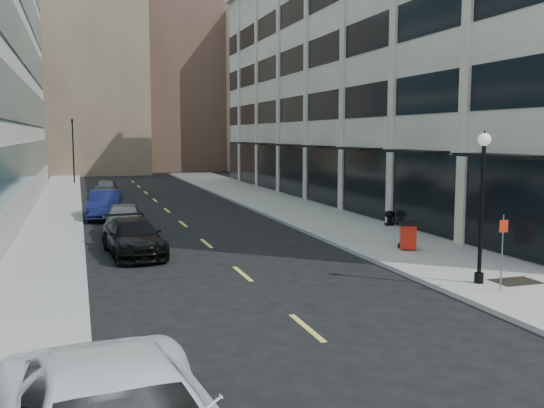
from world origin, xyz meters
TOP-DOWN VIEW (x-y plane):
  - ground at (0.00, 0.00)m, footprint 160.00×160.00m
  - sidewalk_right at (7.50, 20.00)m, footprint 5.00×80.00m
  - sidewalk_left at (-6.50, 20.00)m, footprint 3.00×80.00m
  - building_right at (16.94, 26.99)m, footprint 15.30×46.50m
  - skyline_tan_near at (-4.00, 68.00)m, footprint 14.00×18.00m
  - skyline_brown at (8.00, 72.00)m, footprint 12.00×16.00m
  - skyline_tan_far at (-14.00, 78.00)m, footprint 12.00×14.00m
  - skyline_stone at (18.00, 66.00)m, footprint 10.00×14.00m
  - grate_far at (7.60, 3.80)m, footprint 1.40×1.00m
  - road_centerline at (0.00, 17.00)m, footprint 0.15×68.20m
  - traffic_signal at (-5.50, 48.00)m, footprint 0.66×0.66m
  - car_black_pickup at (-3.20, 12.36)m, footprint 2.39×5.01m
  - car_silver_sedan at (-3.20, 17.35)m, footprint 2.18×4.57m
  - car_blue_sedan at (-3.77, 23.46)m, footprint 2.19×4.91m
  - car_grey_sedan at (-3.20, 35.00)m, footprint 2.11×4.22m
  - trash_bin at (7.14, 9.46)m, footprint 0.88×0.88m
  - lamppost at (6.40, 4.00)m, footprint 0.39×0.39m
  - sign_post at (6.40, 2.99)m, footprint 0.26×0.07m
  - urn_planter at (9.60, 15.42)m, footprint 0.53×0.53m

SIDE VIEW (x-z plane):
  - ground at x=0.00m, z-range 0.00..0.00m
  - road_centerline at x=0.00m, z-range 0.00..0.01m
  - sidewalk_right at x=7.50m, z-range 0.00..0.15m
  - sidewalk_left at x=-6.50m, z-range 0.00..0.15m
  - grate_far at x=7.60m, z-range 0.15..0.16m
  - urn_planter at x=9.60m, z-range 0.23..0.96m
  - car_grey_sedan at x=-3.20m, z-range 0.00..1.38m
  - car_black_pickup at x=-3.20m, z-range 0.00..1.41m
  - trash_bin at x=7.14m, z-range 0.19..1.28m
  - car_silver_sedan at x=-3.20m, z-range 0.00..1.51m
  - car_blue_sedan at x=-3.77m, z-range 0.00..1.57m
  - sign_post at x=6.40m, z-range 0.49..2.72m
  - lamppost at x=6.40m, z-range 0.56..5.22m
  - traffic_signal at x=-5.50m, z-range 2.23..9.21m
  - building_right at x=16.94m, z-range -0.13..18.12m
  - skyline_stone at x=18.00m, z-range 0.00..20.00m
  - skyline_tan_far at x=-14.00m, z-range 0.00..22.00m
  - skyline_tan_near at x=-4.00m, z-range 0.00..28.00m
  - skyline_brown at x=8.00m, z-range 0.00..34.00m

